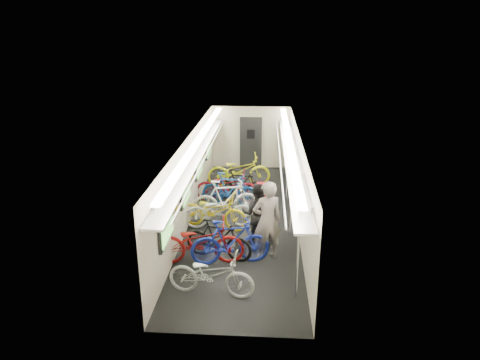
# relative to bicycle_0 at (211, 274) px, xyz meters

# --- Properties ---
(train_car_shell) EXTENTS (10.00, 10.00, 10.00)m
(train_car_shell) POSITION_rel_bicycle_0_xyz_m (0.08, 4.49, 1.19)
(train_car_shell) COLOR black
(train_car_shell) RESTS_ON ground
(bicycle_0) EXTENTS (1.84, 0.87, 0.93)m
(bicycle_0) POSITION_rel_bicycle_0_xyz_m (0.00, 0.00, 0.00)
(bicycle_0) COLOR #B5B6BA
(bicycle_0) RESTS_ON ground
(bicycle_1) EXTENTS (1.88, 0.84, 1.09)m
(bicycle_1) POSITION_rel_bicycle_0_xyz_m (0.27, 1.25, 0.08)
(bicycle_1) COLOR #1C2DAD
(bicycle_1) RESTS_ON ground
(bicycle_2) EXTENTS (2.09, 0.89, 1.07)m
(bicycle_2) POSITION_rel_bicycle_0_xyz_m (-0.42, 1.24, 0.07)
(bicycle_2) COLOR maroon
(bicycle_2) RESTS_ON ground
(bicycle_3) EXTENTS (1.71, 0.90, 0.99)m
(bicycle_3) POSITION_rel_bicycle_0_xyz_m (-0.02, 1.47, 0.03)
(bicycle_3) COLOR black
(bicycle_3) RESTS_ON ground
(bicycle_4) EXTENTS (1.99, 1.11, 0.99)m
(bicycle_4) POSITION_rel_bicycle_0_xyz_m (-0.33, 3.13, 0.03)
(bicycle_4) COLOR yellow
(bicycle_4) RESTS_ON ground
(bicycle_5) EXTENTS (2.01, 0.94, 1.16)m
(bicycle_5) POSITION_rel_bicycle_0_xyz_m (-0.06, 3.76, 0.12)
(bicycle_5) COLOR white
(bicycle_5) RESTS_ON ground
(bicycle_6) EXTENTS (1.96, 0.95, 0.99)m
(bicycle_6) POSITION_rel_bicycle_0_xyz_m (-0.19, 3.18, 0.03)
(bicycle_6) COLOR silver
(bicycle_6) RESTS_ON ground
(bicycle_7) EXTENTS (1.85, 0.82, 1.08)m
(bicycle_7) POSITION_rel_bicycle_0_xyz_m (-0.02, 4.68, 0.07)
(bicycle_7) COLOR navy
(bicycle_7) RESTS_ON ground
(bicycle_8) EXTENTS (1.96, 0.71, 1.03)m
(bicycle_8) POSITION_rel_bicycle_0_xyz_m (-0.14, 5.02, 0.05)
(bicycle_8) COLOR maroon
(bicycle_8) RESTS_ON ground
(bicycle_9) EXTENTS (1.74, 0.77, 1.01)m
(bicycle_9) POSITION_rel_bicycle_0_xyz_m (0.25, 5.22, 0.04)
(bicycle_9) COLOR black
(bicycle_9) RESTS_ON ground
(bicycle_10) EXTENTS (2.23, 1.02, 1.13)m
(bicycle_10) POSITION_rel_bicycle_0_xyz_m (0.13, 6.53, 0.10)
(bicycle_10) COLOR yellow
(bicycle_10) RESTS_ON ground
(passenger_near) EXTENTS (0.81, 0.67, 1.91)m
(passenger_near) POSITION_rel_bicycle_0_xyz_m (1.10, 1.57, 0.49)
(passenger_near) COLOR gray
(passenger_near) RESTS_ON ground
(passenger_mid) EXTENTS (0.82, 0.66, 1.59)m
(passenger_mid) POSITION_rel_bicycle_0_xyz_m (0.85, 2.32, 0.33)
(passenger_mid) COLOR black
(passenger_mid) RESTS_ON ground
(backpack) EXTENTS (0.28, 0.18, 0.38)m
(backpack) POSITION_rel_bicycle_0_xyz_m (0.96, 2.72, 0.81)
(backpack) COLOR #A91018
(backpack) RESTS_ON passenger_near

